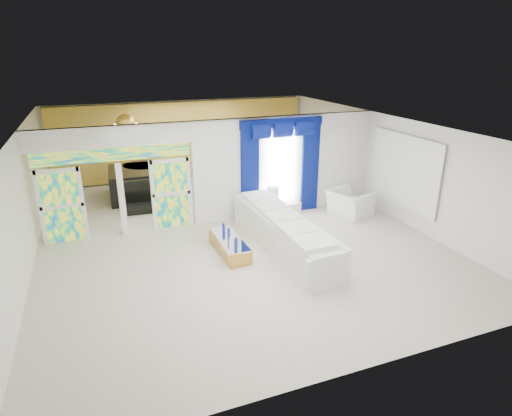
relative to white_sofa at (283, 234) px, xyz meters
name	(u,v)px	position (x,y,z in m)	size (l,w,h in m)	color
floor	(231,232)	(-0.92, 1.53, -0.42)	(12.00, 12.00, 0.00)	#B7AF9E
dividing_wall	(287,165)	(1.23, 2.53, 1.08)	(5.70, 0.18, 3.00)	white
dividing_header	(111,136)	(-3.77, 2.53, 2.30)	(4.30, 0.18, 0.55)	white
stained_panel_left	(62,206)	(-5.20, 2.53, 0.58)	(0.95, 0.04, 2.00)	#994C3F
stained_panel_right	(171,194)	(-2.35, 2.53, 0.58)	(0.95, 0.04, 2.00)	#994C3F
stained_transom	(114,154)	(-3.77, 2.53, 1.83)	(4.00, 0.05, 0.35)	#994C3F
window_pane	(280,168)	(0.98, 2.43, 1.03)	(1.00, 0.02, 2.30)	white
blue_drape_left	(250,173)	(-0.02, 2.40, 0.98)	(0.55, 0.10, 2.80)	#031449
blue_drape_right	(310,167)	(1.98, 2.40, 0.98)	(0.55, 0.10, 2.80)	#031449
blue_pelmet	(282,123)	(0.98, 2.40, 2.40)	(2.60, 0.12, 0.25)	#031449
wall_mirror	(404,171)	(4.02, 0.53, 1.13)	(0.04, 2.70, 1.90)	white
gold_curtains	(184,140)	(-0.92, 7.43, 1.08)	(9.70, 0.12, 2.90)	gold
white_sofa	(283,234)	(0.00, 0.00, 0.00)	(0.95, 4.44, 0.84)	silver
coffee_table	(229,246)	(-1.35, 0.30, -0.24)	(0.56, 1.67, 0.37)	#B58A38
console_table	(281,210)	(0.90, 2.13, -0.22)	(1.20, 0.38, 0.40)	white
table_lamp	(273,196)	(0.60, 2.13, 0.27)	(0.36, 0.36, 0.58)	white
armchair	(350,203)	(2.90, 1.46, -0.03)	(1.20, 1.05, 0.78)	silver
grand_piano	(133,184)	(-3.14, 5.56, 0.08)	(1.52, 1.99, 1.00)	black
piano_bench	(140,209)	(-3.14, 3.96, -0.27)	(0.89, 0.35, 0.30)	black
tv_console	(58,205)	(-5.46, 4.42, 0.01)	(0.59, 0.53, 0.86)	tan
chandelier	(125,124)	(-3.22, 4.93, 2.23)	(0.60, 0.60, 0.60)	gold
decanters	(230,238)	(-1.37, 0.16, 0.05)	(0.15, 1.11, 0.25)	#163399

